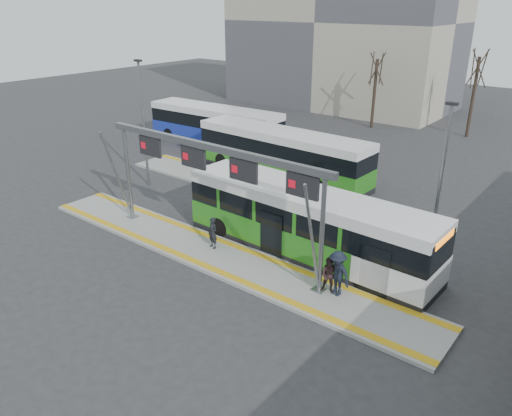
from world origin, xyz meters
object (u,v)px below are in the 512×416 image
Objects in this scene: passenger_a at (213,233)px; passenger_c at (337,273)px; hero_bus at (306,224)px; gantry at (211,167)px; passenger_b at (330,275)px.

passenger_c reaches higher than passenger_a.
passenger_a is 0.80× the size of passenger_c.
hero_bus is 8.18× the size of passenger_a.
passenger_a is at bearing 145.37° from gantry.
gantry is 6.71× the size of passenger_c.
passenger_c is (3.05, -2.36, -0.47)m from hero_bus.
gantry reaches higher than passenger_b.
passenger_a is at bearing 158.64° from passenger_b.
passenger_b is 0.35m from passenger_c.
gantry is at bearing -22.61° from passenger_a.
passenger_c is at bearing -8.46° from passenger_b.
gantry is 1.02× the size of hero_bus.
passenger_c is (6.55, 0.21, -3.18)m from gantry.
gantry is 7.28m from passenger_c.
passenger_b is at bearing -39.89° from hero_bus.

